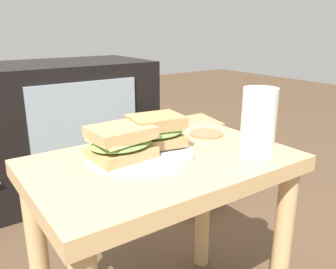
# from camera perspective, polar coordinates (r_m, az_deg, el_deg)

# --- Properties ---
(side_table) EXTENTS (0.56, 0.36, 0.46)m
(side_table) POSITION_cam_1_polar(r_m,az_deg,el_deg) (0.79, -0.77, -9.99)
(side_table) COLOR tan
(side_table) RESTS_ON ground
(tv_cabinet) EXTENTS (0.96, 0.46, 0.58)m
(tv_cabinet) POSITION_cam_1_polar(r_m,az_deg,el_deg) (1.64, -19.86, 0.61)
(tv_cabinet) COLOR black
(tv_cabinet) RESTS_ON ground
(plate) EXTENTS (0.24, 0.24, 0.01)m
(plate) POSITION_cam_1_polar(r_m,az_deg,el_deg) (0.76, -4.63, -3.12)
(plate) COLOR silver
(plate) RESTS_ON side_table
(sandwich_front) EXTENTS (0.14, 0.12, 0.07)m
(sandwich_front) POSITION_cam_1_polar(r_m,az_deg,el_deg) (0.72, -7.65, -1.24)
(sandwich_front) COLOR tan
(sandwich_front) RESTS_ON plate
(sandwich_back) EXTENTS (0.14, 0.12, 0.07)m
(sandwich_back) POSITION_cam_1_polar(r_m,az_deg,el_deg) (0.78, -1.97, 0.68)
(sandwich_back) COLOR #9E7A4C
(sandwich_back) RESTS_ON plate
(beer_glass) EXTENTS (0.07, 0.07, 0.15)m
(beer_glass) POSITION_cam_1_polar(r_m,az_deg,el_deg) (0.78, 14.52, 1.94)
(beer_glass) COLOR silver
(beer_glass) RESTS_ON side_table
(coaster) EXTENTS (0.09, 0.09, 0.01)m
(coaster) POSITION_cam_1_polar(r_m,az_deg,el_deg) (0.91, 6.23, 0.13)
(coaster) COLOR #996B47
(coaster) RESTS_ON side_table
(paper_bag) EXTENTS (0.23, 0.17, 0.37)m
(paper_bag) POSITION_cam_1_polar(r_m,az_deg,el_deg) (1.46, 3.89, -4.91)
(paper_bag) COLOR tan
(paper_bag) RESTS_ON ground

